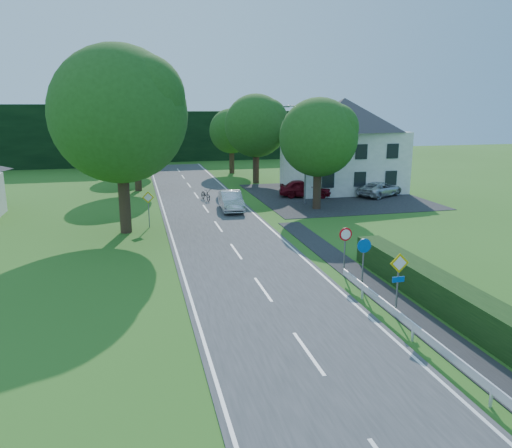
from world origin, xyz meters
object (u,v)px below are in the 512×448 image
object	(u,v)px
parked_car_silver_b	(380,189)
parked_car_red	(305,188)
parked_car_silver_a	(315,182)
moving_car	(231,201)
parasol	(335,180)
motorcycle	(206,194)
streetlight	(304,150)

from	to	relation	value
parked_car_silver_b	parked_car_red	bearing A→B (deg)	51.37
parked_car_red	parked_car_silver_b	distance (m)	6.72
parked_car_red	parked_car_silver_a	xyz separation A→B (m)	(2.28, 3.71, -0.07)
moving_car	parasol	distance (m)	12.63
parked_car_silver_a	parasol	world-z (taller)	parasol
moving_car	motorcycle	size ratio (longest dim) A/B	2.39
motorcycle	parked_car_silver_a	distance (m)	11.47
streetlight	moving_car	xyz separation A→B (m)	(-6.23, -1.08, -3.68)
streetlight	parked_car_silver_a	world-z (taller)	streetlight
moving_car	parked_car_silver_a	world-z (taller)	moving_car
moving_car	motorcycle	world-z (taller)	moving_car
parked_car_red	parasol	bearing A→B (deg)	-45.23
streetlight	parasol	world-z (taller)	streetlight
motorcycle	parked_car_red	bearing A→B (deg)	-17.34
motorcycle	parked_car_silver_b	world-z (taller)	parked_car_silver_b
moving_car	parked_car_red	size ratio (longest dim) A/B	0.99
parked_car_silver_a	parked_car_red	bearing A→B (deg)	163.21
parked_car_silver_b	streetlight	bearing A→B (deg)	74.72
moving_car	parked_car_red	distance (m)	8.49
parked_car_red	parasol	xyz separation A→B (m)	(3.63, 2.00, 0.27)
parked_car_silver_a	moving_car	bearing A→B (deg)	143.44
parked_car_silver_a	parasol	size ratio (longest dim) A/B	1.84
parked_car_red	parked_car_silver_a	size ratio (longest dim) A/B	1.06
parked_car_red	parked_car_silver_a	distance (m)	4.35
parked_car_silver_b	parasol	size ratio (longest dim) A/B	1.98
streetlight	parked_car_silver_a	size ratio (longest dim) A/B	1.86
streetlight	parked_car_silver_b	distance (m)	8.86
streetlight	moving_car	bearing A→B (deg)	-170.17
parked_car_red	parked_car_silver_b	bearing A→B (deg)	-84.91
moving_car	motorcycle	xyz separation A→B (m)	(-1.31, 4.64, -0.25)
streetlight	parked_car_silver_b	bearing A→B (deg)	12.55
moving_car	parked_car_silver_a	size ratio (longest dim) A/B	1.05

